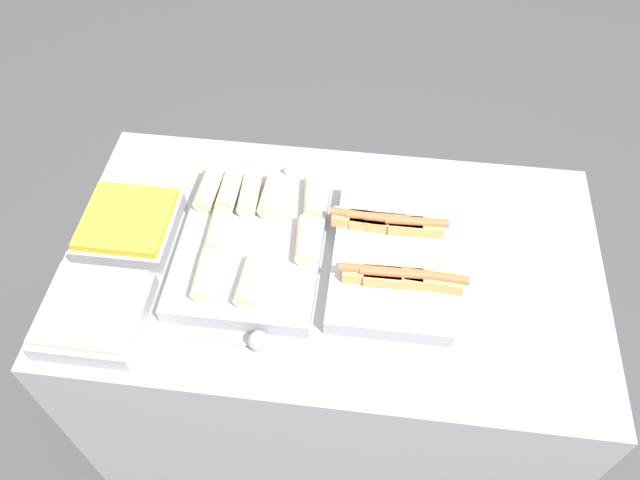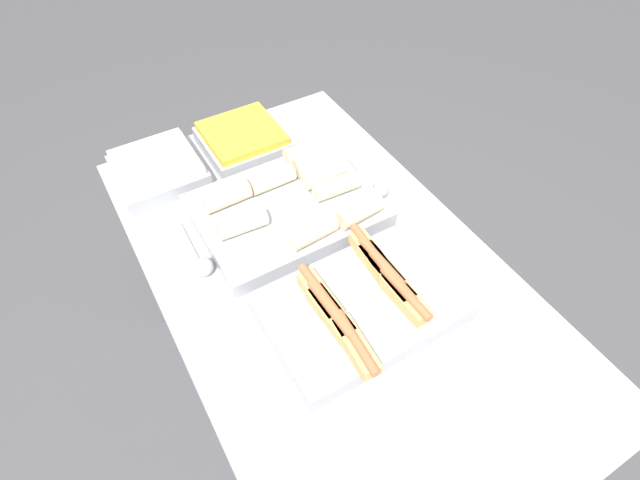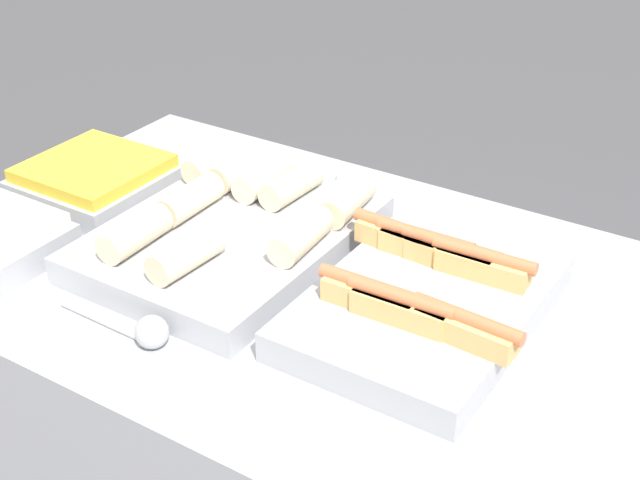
{
  "view_description": "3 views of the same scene",
  "coord_description": "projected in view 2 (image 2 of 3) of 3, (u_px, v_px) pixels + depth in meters",
  "views": [
    {
      "loc": [
        0.09,
        -0.99,
        2.31
      ],
      "look_at": [
        -0.03,
        0.0,
        1.03
      ],
      "focal_mm": 35.0,
      "sensor_mm": 36.0,
      "label": 1
    },
    {
      "loc": [
        0.68,
        -0.42,
        1.99
      ],
      "look_at": [
        -0.03,
        0.0,
        1.03
      ],
      "focal_mm": 28.0,
      "sensor_mm": 36.0,
      "label": 2
    },
    {
      "loc": [
        0.63,
        -1.05,
        1.75
      ],
      "look_at": [
        -0.03,
        0.0,
        1.03
      ],
      "focal_mm": 50.0,
      "sensor_mm": 36.0,
      "label": 3
    }
  ],
  "objects": [
    {
      "name": "tray_side_front",
      "position": [
        158.0,
        169.0,
        1.52
      ],
      "size": [
        0.25,
        0.25,
        0.07
      ],
      "color": "#A8AAB2",
      "rests_on": "counter"
    },
    {
      "name": "serving_spoon_near",
      "position": [
        202.0,
        264.0,
        1.3
      ],
      "size": [
        0.22,
        0.05,
        0.05
      ],
      "color": "#B2B5BA",
      "rests_on": "counter"
    },
    {
      "name": "counter",
      "position": [
        325.0,
        354.0,
        1.68
      ],
      "size": [
        1.45,
        0.84,
        0.95
      ],
      "color": "#A8AAB2",
      "rests_on": "ground_plane"
    },
    {
      "name": "tray_side_back",
      "position": [
        243.0,
        140.0,
        1.62
      ],
      "size": [
        0.25,
        0.25,
        0.07
      ],
      "color": "#A8AAB2",
      "rests_on": "counter"
    },
    {
      "name": "tray_hotdogs",
      "position": [
        362.0,
        303.0,
        1.2
      ],
      "size": [
        0.37,
        0.46,
        0.1
      ],
      "color": "#A8AAB2",
      "rests_on": "counter"
    },
    {
      "name": "serving_spoon_far",
      "position": [
        379.0,
        187.0,
        1.49
      ],
      "size": [
        0.21,
        0.05,
        0.05
      ],
      "color": "#B2B5BA",
      "rests_on": "counter"
    },
    {
      "name": "tray_wraps",
      "position": [
        290.0,
        205.0,
        1.42
      ],
      "size": [
        0.38,
        0.5,
        0.1
      ],
      "color": "#A8AAB2",
      "rests_on": "counter"
    },
    {
      "name": "ground_plane",
      "position": [
        324.0,
        410.0,
        2.03
      ],
      "size": [
        12.0,
        12.0,
        0.0
      ],
      "primitive_type": "plane",
      "color": "#4C4C51"
    }
  ]
}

